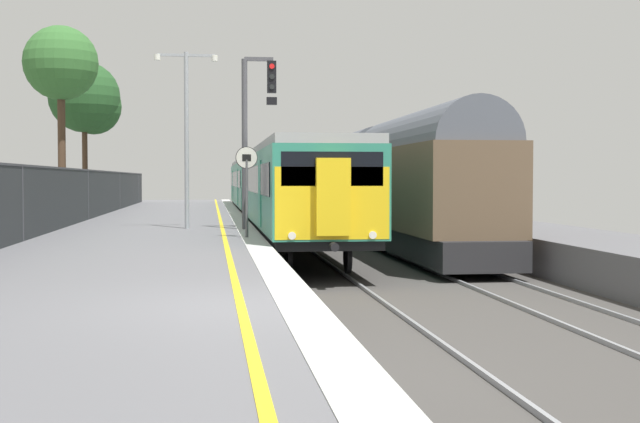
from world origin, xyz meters
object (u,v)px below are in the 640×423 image
signal_gantry (253,123)px  platform_lamp_mid (186,125)px  speed_limit_sign (247,179)px  freight_train_adjacent_track (382,180)px  background_tree_centre (60,67)px  background_tree_left (87,101)px  commuter_train_at_platform (271,186)px

signal_gantry → platform_lamp_mid: (-2.08, 0.75, -0.03)m
signal_gantry → speed_limit_sign: size_ratio=2.19×
freight_train_adjacent_track → signal_gantry: size_ratio=4.89×
background_tree_centre → background_tree_left: bearing=91.4°
signal_gantry → background_tree_centre: (-7.58, 10.46, 2.96)m
commuter_train_at_platform → background_tree_centre: size_ratio=5.05×
speed_limit_sign → background_tree_centre: size_ratio=0.31×
commuter_train_at_platform → speed_limit_sign: commuter_train_at_platform is taller
signal_gantry → background_tree_left: (-7.81, 19.99, 2.41)m
background_tree_left → background_tree_centre: bearing=-88.6°
freight_train_adjacent_track → background_tree_left: (-13.30, 13.28, 4.20)m
signal_gantry → platform_lamp_mid: size_ratio=0.96×
signal_gantry → background_tree_left: bearing=111.3°
freight_train_adjacent_track → platform_lamp_mid: platform_lamp_mid is taller
speed_limit_sign → signal_gantry: bearing=84.6°
freight_train_adjacent_track → background_tree_left: bearing=135.1°
speed_limit_sign → background_tree_left: (-7.45, 23.77, 4.18)m
background_tree_left → background_tree_centre: (0.23, -9.53, 0.55)m
platform_lamp_mid → background_tree_left: (-5.74, 19.24, 2.44)m
signal_gantry → platform_lamp_mid: 2.21m
commuter_train_at_platform → platform_lamp_mid: size_ratio=7.22×
signal_gantry → background_tree_centre: 13.25m
freight_train_adjacent_track → platform_lamp_mid: 9.79m
speed_limit_sign → platform_lamp_mid: size_ratio=0.44×
platform_lamp_mid → signal_gantry: bearing=-19.9°
speed_limit_sign → background_tree_left: size_ratio=0.31×
freight_train_adjacent_track → commuter_train_at_platform: bearing=123.2°
freight_train_adjacent_track → background_tree_left: background_tree_left is taller
signal_gantry → speed_limit_sign: bearing=-95.4°
commuter_train_at_platform → platform_lamp_mid: bearing=-106.4°
commuter_train_at_platform → background_tree_left: background_tree_left is taller
commuter_train_at_platform → speed_limit_sign: 16.71m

